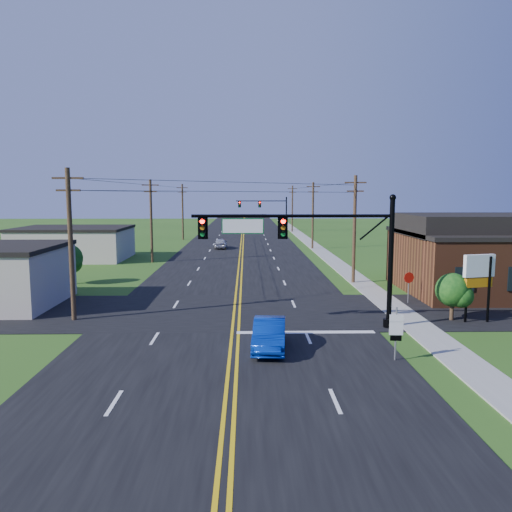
{
  "coord_description": "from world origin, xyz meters",
  "views": [
    {
      "loc": [
        0.77,
        -19.25,
        7.54
      ],
      "look_at": [
        1.36,
        10.0,
        3.84
      ],
      "focal_mm": 35.0,
      "sensor_mm": 36.0,
      "label": 1
    }
  ],
  "objects_px": {
    "signal_mast_main": "(311,244)",
    "stop_sign": "(409,281)",
    "signal_mast_far": "(264,208)",
    "blue_car": "(269,335)",
    "route_sign": "(396,330)"
  },
  "relations": [
    {
      "from": "signal_mast_main",
      "to": "route_sign",
      "type": "height_order",
      "value": "signal_mast_main"
    },
    {
      "from": "signal_mast_far",
      "to": "blue_car",
      "type": "height_order",
      "value": "signal_mast_far"
    },
    {
      "from": "signal_mast_far",
      "to": "stop_sign",
      "type": "bearing_deg",
      "value": -83.5
    },
    {
      "from": "blue_car",
      "to": "route_sign",
      "type": "relative_size",
      "value": 1.76
    },
    {
      "from": "route_sign",
      "to": "stop_sign",
      "type": "xyz_separation_m",
      "value": [
        4.43,
        11.82,
        0.12
      ]
    },
    {
      "from": "route_sign",
      "to": "blue_car",
      "type": "bearing_deg",
      "value": 165.88
    },
    {
      "from": "signal_mast_main",
      "to": "stop_sign",
      "type": "distance_m",
      "value": 10.31
    },
    {
      "from": "signal_mast_far",
      "to": "blue_car",
      "type": "xyz_separation_m",
      "value": [
        -2.55,
        -75.8,
        -3.82
      ]
    },
    {
      "from": "signal_mast_main",
      "to": "route_sign",
      "type": "distance_m",
      "value": 7.24
    },
    {
      "from": "stop_sign",
      "to": "route_sign",
      "type": "bearing_deg",
      "value": -123.86
    },
    {
      "from": "blue_car",
      "to": "route_sign",
      "type": "distance_m",
      "value": 5.94
    },
    {
      "from": "signal_mast_far",
      "to": "stop_sign",
      "type": "height_order",
      "value": "signal_mast_far"
    },
    {
      "from": "signal_mast_far",
      "to": "route_sign",
      "type": "distance_m",
      "value": 77.74
    },
    {
      "from": "signal_mast_main",
      "to": "route_sign",
      "type": "relative_size",
      "value": 4.55
    },
    {
      "from": "signal_mast_far",
      "to": "blue_car",
      "type": "relative_size",
      "value": 2.51
    }
  ]
}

